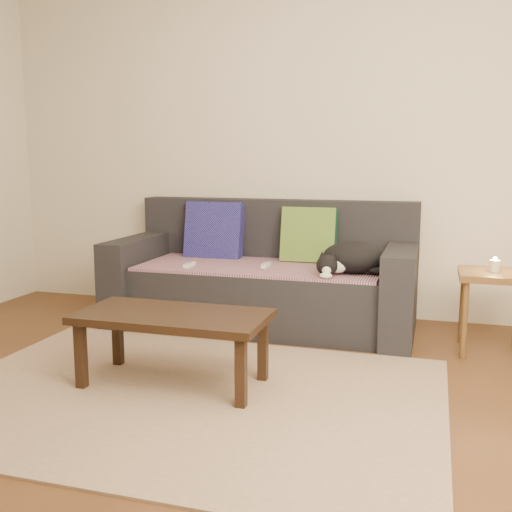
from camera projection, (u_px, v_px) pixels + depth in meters
The scene contains 13 objects.
ground at pixel (173, 409), 2.83m from camera, with size 4.50×4.50×0.00m, color brown.
back_wall at pixel (280, 142), 4.51m from camera, with size 4.50×0.04×2.60m, color beige.
sofa at pixel (264, 281), 4.27m from camera, with size 2.10×0.94×0.87m.
throw_blanket at pixel (261, 267), 4.16m from camera, with size 1.66×0.74×0.02m, color #40274A.
cushion_navy at pixel (214, 232), 4.50m from camera, with size 0.44×0.11×0.44m, color #110F41.
cushion_green at pixel (309, 235), 4.29m from camera, with size 0.39×0.10×0.39m, color #0B4931.
cat at pixel (351, 258), 3.84m from camera, with size 0.48×0.43×0.21m.
wii_remote_a at pixel (189, 265), 4.08m from camera, with size 0.15×0.04×0.03m, color white.
wii_remote_b at pixel (266, 265), 4.06m from camera, with size 0.15×0.04×0.03m, color white.
side_table at pixel (493, 286), 3.59m from camera, with size 0.40×0.40×0.50m.
candle at pixel (495, 266), 3.57m from camera, with size 0.06×0.06×0.09m.
rug at pixel (186, 396), 2.97m from camera, with size 2.50×1.80×0.01m, color tan.
coffee_table at pixel (173, 322), 3.07m from camera, with size 0.98×0.49×0.39m.
Camera 1 is at (1.15, -2.45, 1.16)m, focal length 42.00 mm.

